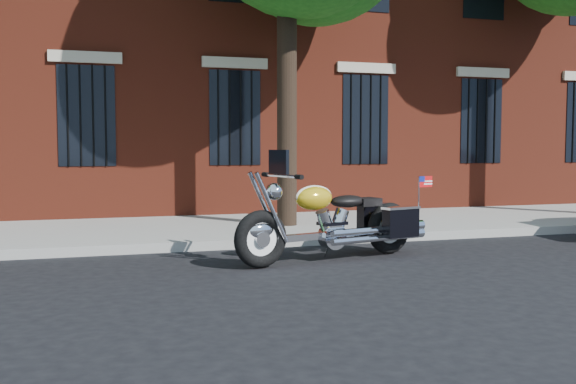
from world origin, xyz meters
name	(u,v)px	position (x,y,z in m)	size (l,w,h in m)	color
ground	(313,261)	(0.00, 0.00, 0.00)	(120.00, 120.00, 0.00)	black
curb	(284,242)	(0.00, 1.38, 0.07)	(40.00, 0.16, 0.15)	gray
sidewalk	(256,228)	(0.00, 3.26, 0.07)	(40.00, 3.60, 0.15)	gray
motorcycle	(338,223)	(0.37, -0.01, 0.52)	(3.06, 1.32, 1.54)	black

